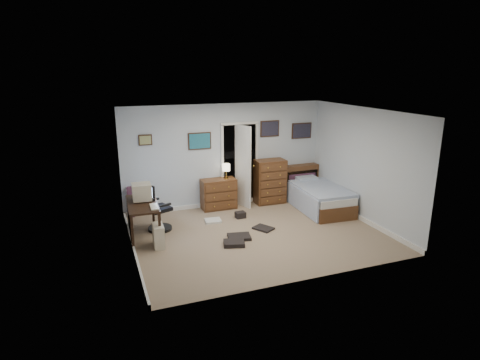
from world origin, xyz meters
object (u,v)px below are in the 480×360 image
office_chair (157,212)px  low_dresser (219,194)px  tall_dresser (270,181)px  computer_desk (138,211)px  bed (318,197)px

office_chair → low_dresser: (1.63, 0.87, -0.03)m
low_dresser → tall_dresser: 1.36m
computer_desk → low_dresser: bearing=31.5°
computer_desk → tall_dresser: tall_dresser is taller
office_chair → computer_desk: bearing=-170.3°
office_chair → low_dresser: size_ratio=1.25×
bed → office_chair: bearing=-177.3°
office_chair → low_dresser: office_chair is taller
computer_desk → office_chair: office_chair is taller
tall_dresser → bed: size_ratio=0.57×
office_chair → bed: bearing=-22.1°
office_chair → bed: 3.88m
low_dresser → bed: low_dresser is taller
low_dresser → bed: size_ratio=0.42×
computer_desk → low_dresser: size_ratio=1.55×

